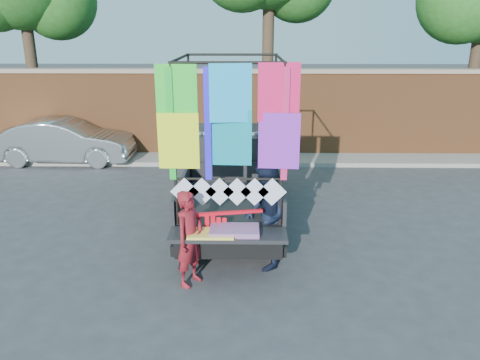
{
  "coord_description": "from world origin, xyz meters",
  "views": [
    {
      "loc": [
        0.34,
        -6.97,
        3.76
      ],
      "look_at": [
        0.24,
        0.18,
        1.42
      ],
      "focal_mm": 35.0,
      "sensor_mm": 36.0,
      "label": 1
    }
  ],
  "objects_px": {
    "sedan": "(65,141)",
    "man": "(266,216)",
    "pickup_truck": "(233,174)",
    "woman": "(190,239)"
  },
  "relations": [
    {
      "from": "pickup_truck",
      "to": "sedan",
      "type": "height_order",
      "value": "pickup_truck"
    },
    {
      "from": "sedan",
      "to": "man",
      "type": "xyz_separation_m",
      "value": [
        5.54,
        -6.13,
        0.24
      ]
    },
    {
      "from": "sedan",
      "to": "man",
      "type": "height_order",
      "value": "man"
    },
    {
      "from": "sedan",
      "to": "man",
      "type": "distance_m",
      "value": 8.26
    },
    {
      "from": "sedan",
      "to": "man",
      "type": "bearing_deg",
      "value": -137.2
    },
    {
      "from": "pickup_truck",
      "to": "woman",
      "type": "bearing_deg",
      "value": -100.83
    },
    {
      "from": "sedan",
      "to": "pickup_truck",
      "type": "bearing_deg",
      "value": -126.19
    },
    {
      "from": "pickup_truck",
      "to": "man",
      "type": "height_order",
      "value": "pickup_truck"
    },
    {
      "from": "woman",
      "to": "man",
      "type": "bearing_deg",
      "value": -33.74
    },
    {
      "from": "woman",
      "to": "man",
      "type": "relative_size",
      "value": 0.85
    }
  ]
}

